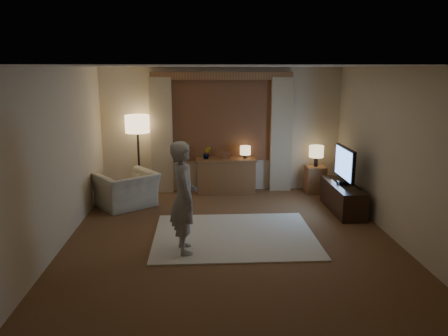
{
  "coord_description": "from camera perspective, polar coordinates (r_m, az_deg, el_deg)",
  "views": [
    {
      "loc": [
        -0.45,
        -6.36,
        2.57
      ],
      "look_at": [
        -0.07,
        0.6,
        0.97
      ],
      "focal_mm": 35.0,
      "sensor_mm": 36.0,
      "label": 1
    }
  ],
  "objects": [
    {
      "name": "room",
      "position": [
        6.98,
        0.6,
        2.71
      ],
      "size": [
        5.04,
        5.54,
        2.64
      ],
      "color": "brown",
      "rests_on": "ground"
    },
    {
      "name": "rug",
      "position": [
        6.92,
        1.37,
        -8.81
      ],
      "size": [
        2.5,
        2.0,
        0.02
      ],
      "primitive_type": "cube",
      "color": "beige",
      "rests_on": "floor"
    },
    {
      "name": "sideboard",
      "position": [
        9.15,
        0.27,
        -1.15
      ],
      "size": [
        1.2,
        0.4,
        0.7
      ],
      "primitive_type": "cube",
      "color": "brown",
      "rests_on": "floor"
    },
    {
      "name": "picture_frame",
      "position": [
        9.05,
        0.27,
        1.62
      ],
      "size": [
        0.16,
        0.02,
        0.2
      ],
      "primitive_type": "cube",
      "color": "brown",
      "rests_on": "sideboard"
    },
    {
      "name": "plant",
      "position": [
        9.02,
        -2.26,
        1.9
      ],
      "size": [
        0.17,
        0.13,
        0.3
      ],
      "primitive_type": "imported",
      "color": "#999999",
      "rests_on": "sideboard"
    },
    {
      "name": "table_lamp_sideboard",
      "position": [
        9.06,
        2.8,
        2.25
      ],
      "size": [
        0.22,
        0.22,
        0.3
      ],
      "color": "black",
      "rests_on": "sideboard"
    },
    {
      "name": "floor_lamp",
      "position": [
        8.97,
        -11.24,
        5.1
      ],
      "size": [
        0.48,
        0.48,
        1.66
      ],
      "color": "black",
      "rests_on": "floor"
    },
    {
      "name": "armchair",
      "position": [
        8.43,
        -12.57,
        -2.82
      ],
      "size": [
        1.35,
        1.32,
        0.66
      ],
      "primitive_type": "imported",
      "rotation": [
        0.0,
        0.0,
        -2.5
      ],
      "color": "beige",
      "rests_on": "floor"
    },
    {
      "name": "side_table",
      "position": [
        9.41,
        11.8,
        -1.46
      ],
      "size": [
        0.4,
        0.4,
        0.56
      ],
      "primitive_type": "cube",
      "color": "brown",
      "rests_on": "floor"
    },
    {
      "name": "table_lamp_side",
      "position": [
        9.29,
        11.97,
        2.06
      ],
      "size": [
        0.3,
        0.3,
        0.44
      ],
      "color": "black",
      "rests_on": "side_table"
    },
    {
      "name": "tv_stand",
      "position": [
        8.32,
        15.24,
        -3.76
      ],
      "size": [
        0.45,
        1.4,
        0.5
      ],
      "primitive_type": "cube",
      "color": "black",
      "rests_on": "floor"
    },
    {
      "name": "tv",
      "position": [
        8.16,
        15.49,
        0.49
      ],
      "size": [
        0.23,
        0.96,
        0.69
      ],
      "color": "black",
      "rests_on": "tv_stand"
    },
    {
      "name": "person",
      "position": [
        6.12,
        -5.29,
        -3.83
      ],
      "size": [
        0.49,
        0.65,
        1.59
      ],
      "primitive_type": "imported",
      "rotation": [
        0.0,
        0.0,
        1.78
      ],
      "color": "#AAA59D",
      "rests_on": "rug"
    }
  ]
}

